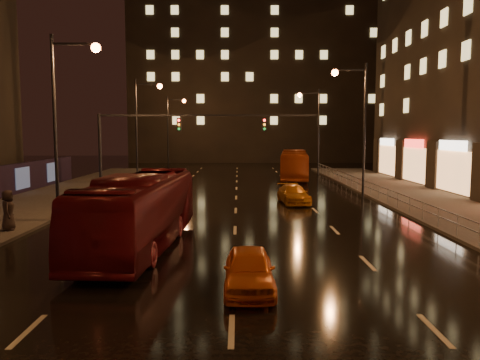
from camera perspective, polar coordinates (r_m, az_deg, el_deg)
The scene contains 11 objects.
ground at distance 33.40m, azimuth -0.49°, elevation -2.62°, with size 140.00×140.00×0.00m, color black.
sidewalk_left at distance 31.57m, azimuth -25.91°, elevation -3.55°, with size 7.00×70.00×0.15m, color #38332D.
sidewalk_right at distance 31.42m, azimuth 24.95°, elevation -3.55°, with size 7.00×70.00×0.15m, color #38332D.
building_distant at distance 86.15m, azimuth 2.42°, elevation 14.47°, with size 44.00×16.00×36.00m, color black.
traffic_signal at distance 33.46m, azimuth -9.24°, elevation 5.46°, with size 15.31×0.32×6.20m.
railing_right at distance 32.87m, azimuth 17.57°, elevation -1.45°, with size 0.05×56.00×1.00m.
bus_red at distance 20.19m, azimuth -12.04°, elevation -3.71°, with size 2.64×11.29×3.14m, color #540C10.
bus_curb at distance 49.30m, azimuth 6.59°, elevation 1.86°, with size 2.64×11.28×3.14m, color #94330E.
taxi_near at distance 14.66m, azimuth 1.12°, elevation -10.86°, with size 1.53×3.81×1.30m, color orange.
taxi_far at distance 32.64m, azimuth 6.54°, elevation -1.75°, with size 1.75×4.31×1.25m, color #BA6911.
pedestrian_c at distance 25.31m, azimuth -26.43°, elevation -3.32°, with size 0.96×0.62×1.95m, color black.
Camera 1 is at (0.17, -13.05, 4.82)m, focal length 35.00 mm.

